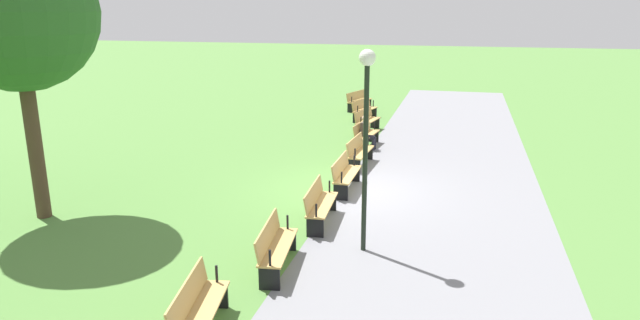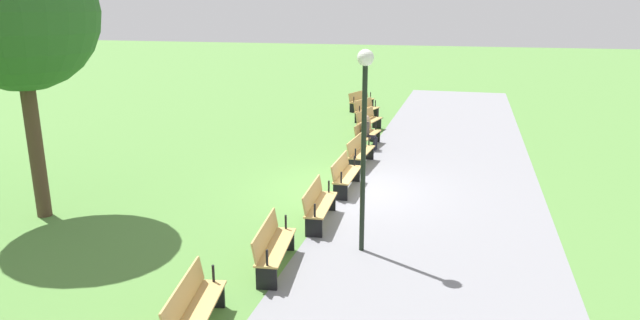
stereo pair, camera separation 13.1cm
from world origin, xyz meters
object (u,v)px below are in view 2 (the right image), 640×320
at_px(bench_4, 360,151).
at_px(person_seated, 368,131).
at_px(bench_7, 273,245).
at_px(lamp_post, 364,115).
at_px(bench_3, 366,134).
at_px(bench_6, 318,203).
at_px(bench_8, 193,307).
at_px(bench_0, 361,100).
at_px(tree_4, 17,13).
at_px(bench_2, 368,120).
at_px(bench_1, 366,109).
at_px(bench_5, 345,173).

bearing_deg(bench_4, person_seated, -173.15).
relative_size(bench_7, lamp_post, 0.45).
relative_size(bench_3, bench_6, 1.01).
bearing_deg(lamp_post, bench_8, -26.74).
height_order(bench_0, tree_4, tree_4).
relative_size(bench_2, lamp_post, 0.46).
bearing_deg(bench_4, bench_7, 1.79).
bearing_deg(tree_4, bench_2, 152.31).
relative_size(bench_1, bench_3, 1.01).
bearing_deg(lamp_post, bench_7, -49.96).
height_order(bench_5, tree_4, tree_4).
height_order(bench_4, lamp_post, lamp_post).
distance_m(bench_1, person_seated, 5.27).
height_order(bench_8, person_seated, person_seated).
xyz_separation_m(bench_2, bench_6, (9.86, 0.61, 0.00)).
bearing_deg(bench_0, bench_3, 30.26).
bearing_deg(bench_0, lamp_post, 28.77).
bearing_deg(bench_5, bench_3, -176.45).
height_order(person_seated, tree_4, tree_4).
relative_size(bench_6, bench_7, 0.99).
relative_size(bench_5, bench_8, 0.97).
distance_m(bench_6, tree_4, 7.79).
bearing_deg(bench_7, bench_6, 167.54).
distance_m(bench_2, bench_5, 7.42).
bearing_deg(bench_7, lamp_post, 122.91).
distance_m(bench_6, bench_8, 4.95).
xyz_separation_m(bench_2, lamp_post, (11.09, 1.86, 2.34)).
height_order(bench_3, tree_4, tree_4).
height_order(bench_5, person_seated, person_seated).
height_order(tree_4, lamp_post, tree_4).
bearing_deg(bench_2, bench_6, 14.25).
height_order(bench_1, person_seated, person_seated).
xyz_separation_m(bench_4, bench_6, (4.95, 0.00, 0.00)).
bearing_deg(bench_6, bench_1, -178.24).
height_order(bench_7, person_seated, person_seated).
relative_size(bench_5, tree_4, 0.28).
xyz_separation_m(bench_5, tree_4, (3.71, -6.51, 4.21)).
distance_m(bench_1, bench_3, 4.95).
bearing_deg(bench_3, bench_5, 10.68).
relative_size(bench_2, bench_4, 1.02).
relative_size(bench_4, bench_8, 0.98).
distance_m(bench_0, tree_4, 17.08).
xyz_separation_m(bench_0, bench_6, (14.66, 1.83, 0.00)).
bearing_deg(bench_6, person_seated, 177.44).
height_order(bench_0, person_seated, person_seated).
bearing_deg(bench_7, tree_4, -108.30).
relative_size(bench_4, person_seated, 1.52).
xyz_separation_m(bench_3, bench_7, (9.88, 0.00, 0.00)).
height_order(bench_2, bench_4, same).
height_order(person_seated, lamp_post, lamp_post).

